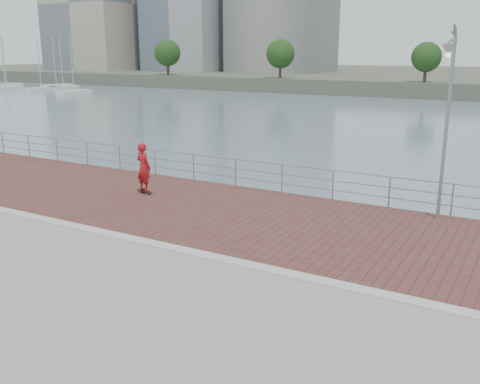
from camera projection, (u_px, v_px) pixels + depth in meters
The scene contains 9 objects.
water at pixel (204, 324), 14.73m from camera, with size 400.00×400.00×0.00m, color slate.
brick_lane at pixel (265, 220), 17.23m from camera, with size 40.00×6.80×0.02m, color brown.
curb at pixel (202, 255), 14.21m from camera, with size 40.00×0.40×0.06m, color #B7B5AD.
guardrail at pixel (307, 178), 19.90m from camera, with size 39.06×0.06×1.13m.
street_lamp at pixel (448, 92), 15.93m from camera, with size 0.42×1.23×5.78m.
skateboard at pixel (145, 192), 20.36m from camera, with size 0.72×0.31×0.08m.
skateboarder at pixel (144, 167), 20.12m from camera, with size 0.68×0.44×1.85m, color #A91619.
shoreline_trees at pixel (406, 55), 83.84m from camera, with size 110.00×5.21×6.95m.
marina at pixel (28, 87), 102.87m from camera, with size 30.56×20.17×10.01m.
Camera 1 is at (7.51, -11.03, 5.29)m, focal length 40.00 mm.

